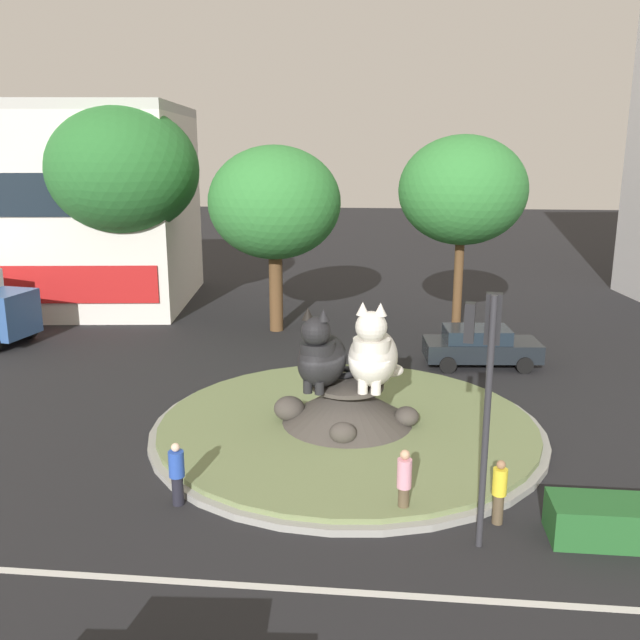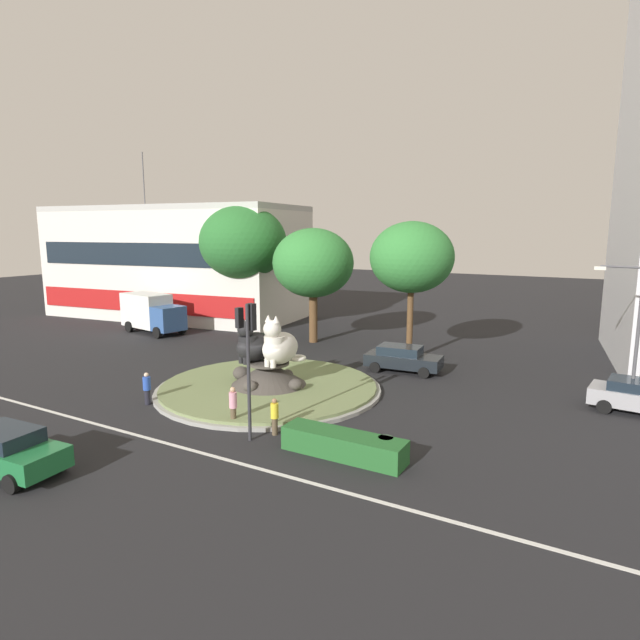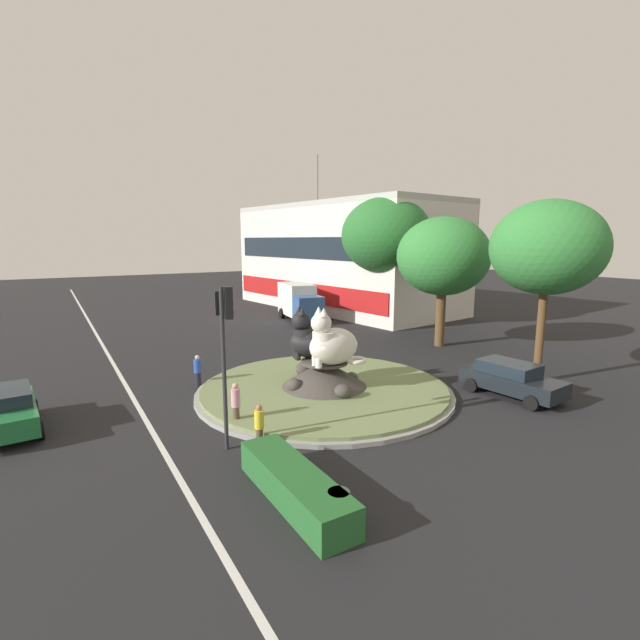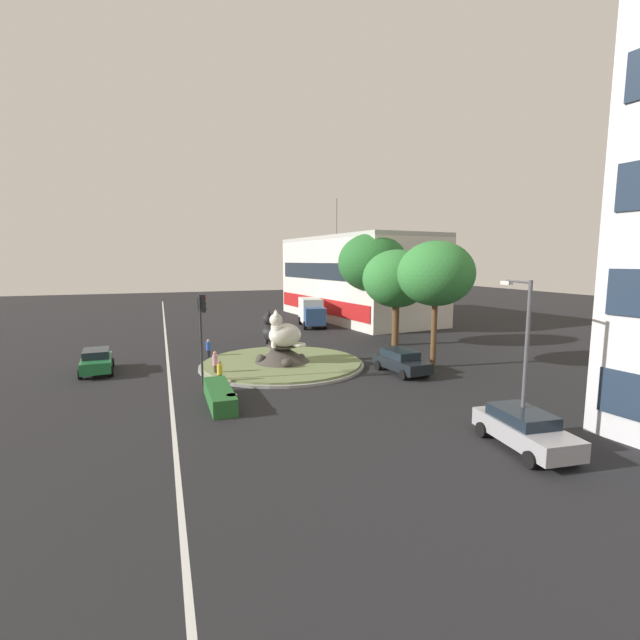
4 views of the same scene
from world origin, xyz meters
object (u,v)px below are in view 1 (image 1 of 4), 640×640
Objects in this scene: pedestrian_pink_shirt at (404,483)px; parked_car_right at (480,346)px; traffic_light_mast at (486,366)px; pedestrian_blue_shirt at (177,473)px; broadleaf_tree_behind_island at (123,170)px; second_tree_near_tower at (275,203)px; pedestrian_yellow_shirt at (499,490)px; cat_statue_black at (321,357)px; cat_statue_white at (373,354)px; third_tree_left at (463,191)px.

parked_car_right is at bearing -154.51° from pedestrian_pink_shirt.
traffic_light_mast is 7.67m from pedestrian_blue_shirt.
traffic_light_mast is 13.21m from parked_car_right.
pedestrian_blue_shirt is at bearing -66.28° from broadleaf_tree_behind_island.
second_tree_near_tower is at bearing -10.46° from broadleaf_tree_behind_island.
traffic_light_mast is at bearing -102.30° from parked_car_right.
pedestrian_pink_shirt is 2.14m from pedestrian_yellow_shirt.
broadleaf_tree_behind_island reaches higher than pedestrian_blue_shirt.
broadleaf_tree_behind_island is at bearing -127.76° from cat_statue_black.
cat_statue_black reaches higher than parked_car_right.
cat_statue_black is 6.90m from traffic_light_mast.
cat_statue_white is at bearing -67.61° from second_tree_near_tower.
cat_statue_black is 5.62m from pedestrian_blue_shirt.
traffic_light_mast is 3.49× the size of pedestrian_blue_shirt.
pedestrian_yellow_shirt is at bearing -99.99° from parked_car_right.
second_tree_near_tower reaches higher than traffic_light_mast.
second_tree_near_tower is 18.86m from pedestrian_yellow_shirt.
broadleaf_tree_behind_island is 15.92m from third_tree_left.
third_tree_left is (0.94, 15.69, 2.58)m from traffic_light_mast.
traffic_light_mast is at bearing -72.47° from pedestrian_yellow_shirt.
third_tree_left is 1.95× the size of parked_car_right.
cat_statue_black is 17.73m from broadleaf_tree_behind_island.
traffic_light_mast reaches higher than parked_car_right.
broadleaf_tree_behind_island is 24.32m from pedestrian_yellow_shirt.
cat_statue_black is 5.39m from pedestrian_pink_shirt.
second_tree_near_tower reaches higher than pedestrian_yellow_shirt.
broadleaf_tree_behind_island reaches higher than parked_car_right.
pedestrian_yellow_shirt is (3.00, -4.79, -1.66)m from cat_statue_white.
third_tree_left is 17.65m from pedestrian_blue_shirt.
second_tree_near_tower is 11.16m from parked_car_right.
second_tree_near_tower is 18.08m from pedestrian_pink_shirt.
broadleaf_tree_behind_island is 1.22× the size of second_tree_near_tower.
pedestrian_blue_shirt reaches higher than pedestrian_yellow_shirt.
third_tree_left reaches higher than traffic_light_mast.
cat_statue_white reaches higher than pedestrian_yellow_shirt.
cat_statue_black is 0.55× the size of parked_car_right.
pedestrian_yellow_shirt is (-0.35, -14.82, -5.78)m from third_tree_left.
pedestrian_pink_shirt is at bearing 121.10° from pedestrian_blue_shirt.
traffic_light_mast is at bearing -51.81° from broadleaf_tree_behind_island.
second_tree_near_tower is 1.86× the size of parked_car_right.
parked_car_right is (8.53, 11.74, -0.01)m from pedestrian_blue_shirt.
traffic_light_mast is (3.90, -5.45, 1.60)m from cat_statue_black.
pedestrian_pink_shirt is at bearing -109.96° from parked_car_right.
third_tree_left reaches higher than cat_statue_white.
traffic_light_mast is at bearing 28.22° from cat_statue_white.
cat_statue_black is at bearing 178.59° from pedestrian_blue_shirt.
traffic_light_mast reaches higher than cat_statue_white.
broadleaf_tree_behind_island is at bearing -103.16° from pedestrian_pink_shirt.
third_tree_left reaches higher than pedestrian_pink_shirt.
cat_statue_white is 5.13m from pedestrian_pink_shirt.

